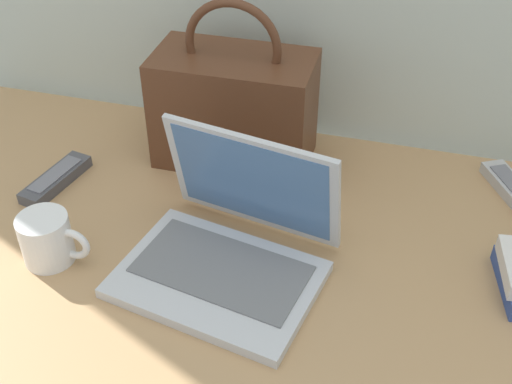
{
  "coord_description": "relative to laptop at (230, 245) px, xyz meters",
  "views": [
    {
      "loc": [
        0.18,
        -0.79,
        0.79
      ],
      "look_at": [
        -0.04,
        0.0,
        0.15
      ],
      "focal_mm": 46.24,
      "sensor_mm": 36.0,
      "label": 1
    }
  ],
  "objects": [
    {
      "name": "remote_control_far",
      "position": [
        -0.39,
        0.12,
        -0.03
      ],
      "size": [
        0.08,
        0.17,
        0.02
      ],
      "color": "#4C4C51",
      "rests_on": "desk"
    },
    {
      "name": "handbag",
      "position": [
        -0.08,
        0.3,
        0.07
      ],
      "size": [
        0.3,
        0.16,
        0.33
      ],
      "color": "#59331E",
      "rests_on": "desk"
    },
    {
      "name": "desk",
      "position": [
        0.07,
        0.05,
        -0.06
      ],
      "size": [
        1.6,
        0.76,
        0.03
      ],
      "color": "tan",
      "rests_on": "ground"
    },
    {
      "name": "laptop",
      "position": [
        0.0,
        0.0,
        0.0
      ],
      "size": [
        0.35,
        0.32,
        0.21
      ],
      "color": "silver",
      "rests_on": "desk"
    },
    {
      "name": "coffee_mug",
      "position": [
        -0.29,
        -0.06,
        -0.0
      ],
      "size": [
        0.12,
        0.08,
        0.09
      ],
      "color": "white",
      "rests_on": "desk"
    },
    {
      "name": "remote_control_near",
      "position": [
        0.45,
        0.32,
        -0.03
      ],
      "size": [
        0.12,
        0.16,
        0.02
      ],
      "color": "#B7B7B7",
      "rests_on": "desk"
    }
  ]
}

